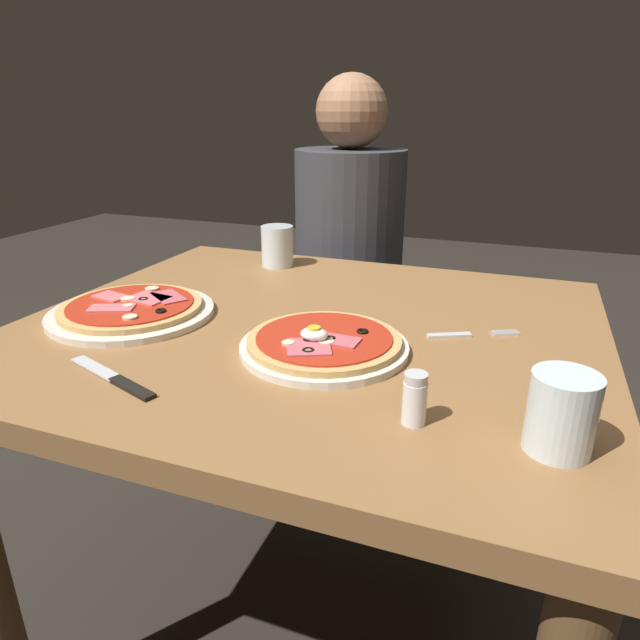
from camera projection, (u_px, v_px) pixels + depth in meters
ground_plane at (312, 622)px, 1.26m from camera, size 8.00×8.00×0.00m
dining_table at (310, 383)px, 1.04m from camera, size 1.01×0.89×0.73m
pizza_foreground at (324, 344)px, 0.88m from camera, size 0.27×0.27×0.05m
pizza_across_left at (132, 310)px, 1.03m from camera, size 0.30×0.30×0.03m
water_glass_near at (277, 249)px, 1.34m from camera, size 0.08×0.08×0.10m
water_glass_far at (561, 418)px, 0.62m from camera, size 0.08×0.08×0.09m
fork at (466, 335)px, 0.94m from camera, size 0.15×0.08×0.00m
knife at (117, 379)px, 0.78m from camera, size 0.19×0.08×0.01m
salt_shaker at (415, 399)px, 0.67m from camera, size 0.03×0.03×0.07m
diner_person at (348, 291)px, 1.72m from camera, size 0.32×0.32×1.18m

